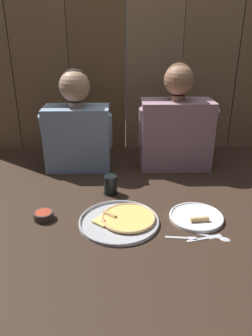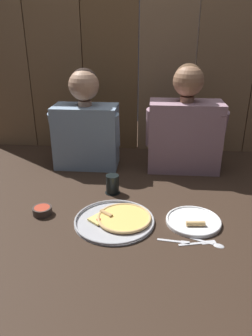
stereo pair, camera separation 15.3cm
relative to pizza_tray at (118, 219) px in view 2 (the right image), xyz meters
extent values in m
plane|color=#332319|center=(0.04, 0.09, -0.01)|extent=(3.20, 3.20, 0.00)
cylinder|color=#B2B2B7|center=(-0.02, -0.01, -0.01)|extent=(0.36, 0.36, 0.01)
torus|color=#B2B2B7|center=(-0.02, -0.01, 0.00)|extent=(0.36, 0.36, 0.01)
cylinder|color=#B23823|center=(0.03, 0.01, 0.00)|extent=(0.24, 0.24, 0.00)
cylinder|color=#EFC660|center=(0.03, 0.01, 0.00)|extent=(0.23, 0.23, 0.01)
torus|color=tan|center=(0.03, 0.01, 0.00)|extent=(0.25, 0.25, 0.01)
cube|color=#F4D170|center=(-0.08, 0.00, 0.00)|extent=(0.11, 0.11, 0.01)
cylinder|color=tan|center=(-0.06, 0.03, 0.01)|extent=(0.07, 0.06, 0.02)
cylinder|color=#A3281E|center=(-0.08, -0.02, 0.01)|extent=(0.02, 0.02, 0.00)
cylinder|color=white|center=(0.33, 0.02, 0.00)|extent=(0.24, 0.24, 0.01)
torus|color=white|center=(0.33, 0.02, 0.00)|extent=(0.24, 0.24, 0.01)
cylinder|color=tan|center=(0.34, -0.03, 0.01)|extent=(0.08, 0.03, 0.02)
cylinder|color=black|center=(-0.06, 0.27, -0.01)|extent=(0.08, 0.08, 0.01)
cylinder|color=black|center=(-0.06, 0.27, 0.04)|extent=(0.07, 0.07, 0.09)
cylinder|color=#3D332D|center=(-0.36, 0.03, 0.01)|extent=(0.09, 0.09, 0.04)
cylinder|color=#B23823|center=(-0.36, 0.03, 0.02)|extent=(0.07, 0.07, 0.02)
cube|color=silver|center=(0.22, -0.13, -0.01)|extent=(0.10, 0.02, 0.01)
cube|color=silver|center=(0.29, -0.13, -0.01)|extent=(0.04, 0.02, 0.01)
cube|color=silver|center=(0.31, -0.14, -0.01)|extent=(0.10, 0.03, 0.01)
cube|color=silver|center=(0.38, -0.12, -0.01)|extent=(0.06, 0.04, 0.00)
cube|color=silver|center=(0.35, -0.12, -0.01)|extent=(0.09, 0.05, 0.01)
ellipsoid|color=silver|center=(0.42, -0.14, -0.01)|extent=(0.05, 0.04, 0.01)
cube|color=#849EB7|center=(-0.26, 0.62, 0.18)|extent=(0.38, 0.21, 0.38)
cylinder|color=tan|center=(-0.26, 0.62, 0.38)|extent=(0.08, 0.08, 0.03)
sphere|color=tan|center=(-0.26, 0.62, 0.48)|extent=(0.18, 0.18, 0.18)
sphere|color=black|center=(-0.26, 0.64, 0.50)|extent=(0.16, 0.16, 0.16)
cylinder|color=#849EB7|center=(-0.43, 0.58, 0.24)|extent=(0.08, 0.13, 0.22)
cylinder|color=#849EB7|center=(-0.09, 0.58, 0.24)|extent=(0.08, 0.12, 0.22)
cube|color=gray|center=(0.33, 0.62, 0.20)|extent=(0.42, 0.22, 0.41)
cylinder|color=#9E7051|center=(0.33, 0.62, 0.42)|extent=(0.08, 0.08, 0.03)
sphere|color=#9E7051|center=(0.33, 0.62, 0.52)|extent=(0.17, 0.17, 0.17)
sphere|color=brown|center=(0.33, 0.64, 0.53)|extent=(0.16, 0.16, 0.16)
cylinder|color=gray|center=(0.14, 0.58, 0.26)|extent=(0.08, 0.12, 0.24)
cylinder|color=gray|center=(0.52, 0.58, 0.26)|extent=(0.08, 0.14, 0.24)
cube|color=brown|center=(-0.88, 0.97, 0.59)|extent=(0.36, 0.03, 1.21)
cube|color=brown|center=(-0.51, 0.97, 0.59)|extent=(0.36, 0.03, 1.21)
cube|color=brown|center=(-0.15, 0.97, 0.59)|extent=(0.36, 0.03, 1.21)
cube|color=#8C6D4F|center=(0.22, 0.97, 0.59)|extent=(0.36, 0.03, 1.21)
cube|color=#836546|center=(0.59, 0.97, 0.59)|extent=(0.36, 0.03, 1.21)
camera|label=1|loc=(-0.01, -1.22, 0.78)|focal=34.35mm
camera|label=2|loc=(0.14, -1.21, 0.78)|focal=34.35mm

